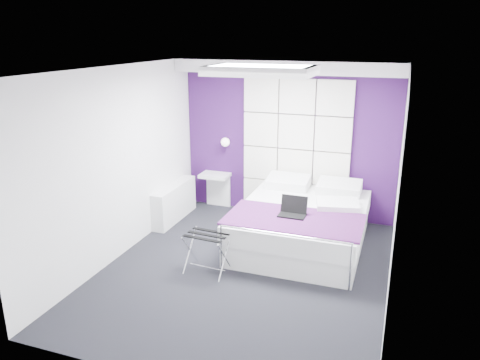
% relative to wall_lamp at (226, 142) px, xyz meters
% --- Properties ---
extents(floor, '(4.40, 4.40, 0.00)m').
position_rel_wall_lamp_xyz_m(floor, '(1.05, -2.06, -1.22)').
color(floor, black).
rests_on(floor, ground).
extents(ceiling, '(4.40, 4.40, 0.00)m').
position_rel_wall_lamp_xyz_m(ceiling, '(1.05, -2.06, 1.38)').
color(ceiling, white).
rests_on(ceiling, wall_back).
extents(wall_back, '(3.60, 0.00, 3.60)m').
position_rel_wall_lamp_xyz_m(wall_back, '(1.05, 0.14, 0.08)').
color(wall_back, white).
rests_on(wall_back, floor).
extents(wall_left, '(0.00, 4.40, 4.40)m').
position_rel_wall_lamp_xyz_m(wall_left, '(-0.75, -2.06, 0.08)').
color(wall_left, white).
rests_on(wall_left, floor).
extents(wall_right, '(0.00, 4.40, 4.40)m').
position_rel_wall_lamp_xyz_m(wall_right, '(2.85, -2.06, 0.08)').
color(wall_right, white).
rests_on(wall_right, floor).
extents(accent_wall, '(3.58, 0.02, 2.58)m').
position_rel_wall_lamp_xyz_m(accent_wall, '(1.05, 0.13, 0.08)').
color(accent_wall, '#341048').
rests_on(accent_wall, wall_back).
extents(soffit, '(3.58, 0.50, 0.20)m').
position_rel_wall_lamp_xyz_m(soffit, '(1.05, -0.11, 1.28)').
color(soffit, white).
rests_on(soffit, wall_back).
extents(headboard, '(1.80, 0.08, 2.30)m').
position_rel_wall_lamp_xyz_m(headboard, '(1.20, 0.08, -0.05)').
color(headboard, silver).
rests_on(headboard, wall_back).
extents(skylight, '(1.36, 0.86, 0.12)m').
position_rel_wall_lamp_xyz_m(skylight, '(1.05, -1.46, 1.33)').
color(skylight, white).
rests_on(skylight, ceiling).
extents(wall_lamp, '(0.15, 0.15, 0.15)m').
position_rel_wall_lamp_xyz_m(wall_lamp, '(0.00, 0.00, 0.00)').
color(wall_lamp, white).
rests_on(wall_lamp, wall_back).
extents(radiator, '(0.22, 1.20, 0.60)m').
position_rel_wall_lamp_xyz_m(radiator, '(-0.64, -0.76, -0.92)').
color(radiator, white).
rests_on(radiator, floor).
extents(bed, '(1.82, 2.21, 0.77)m').
position_rel_wall_lamp_xyz_m(bed, '(1.58, -1.02, -0.89)').
color(bed, white).
rests_on(bed, floor).
extents(nightstand, '(0.50, 0.39, 0.06)m').
position_rel_wall_lamp_xyz_m(nightstand, '(-0.20, -0.04, -0.61)').
color(nightstand, white).
rests_on(nightstand, wall_back).
extents(luggage_rack, '(0.53, 0.39, 0.53)m').
position_rel_wall_lamp_xyz_m(luggage_rack, '(0.59, -2.25, -0.96)').
color(luggage_rack, silver).
rests_on(luggage_rack, floor).
extents(laptop, '(0.36, 0.26, 0.26)m').
position_rel_wall_lamp_xyz_m(laptop, '(1.53, -1.44, -0.54)').
color(laptop, black).
rests_on(laptop, bed).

